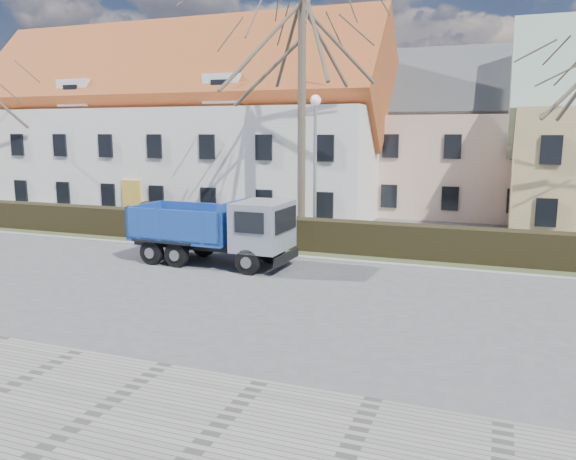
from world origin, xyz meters
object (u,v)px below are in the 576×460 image
at_px(dump_truck, 207,230).
at_px(parked_car_a, 161,212).
at_px(cart_frame, 179,244).
at_px(streetlight, 315,172).

bearing_deg(dump_truck, parked_car_a, 134.77).
distance_m(dump_truck, cart_frame, 2.49).
distance_m(dump_truck, parked_car_a, 9.87).
bearing_deg(parked_car_a, streetlight, -127.41).
bearing_deg(parked_car_a, dump_truck, -157.50).
bearing_deg(cart_frame, dump_truck, -32.18).
bearing_deg(streetlight, cart_frame, -147.64).
bearing_deg(streetlight, dump_truck, -123.70).
distance_m(streetlight, cart_frame, 6.39).
xyz_separation_m(streetlight, cart_frame, (-4.82, -3.06, -2.88)).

